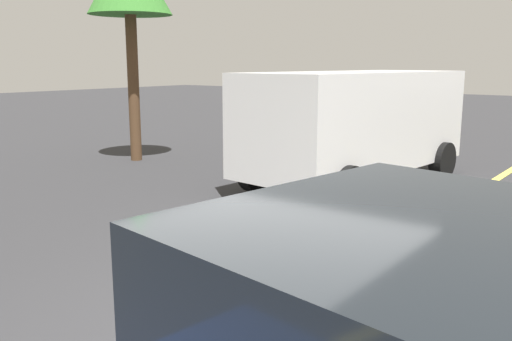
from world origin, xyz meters
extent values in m
plane|color=#2D2D30|center=(0.00, 0.00, 0.00)|extent=(80.00, 80.00, 0.00)
cube|color=#E0D14C|center=(3.00, 0.00, 0.01)|extent=(28.00, 0.16, 0.01)
cube|color=white|center=(6.12, 2.12, 1.29)|extent=(5.37, 2.49, 1.82)
cube|color=black|center=(4.05, 2.32, 1.69)|extent=(0.34, 1.85, 0.80)
cylinder|color=black|center=(4.27, 1.30, 0.38)|extent=(0.78, 0.33, 0.76)
cylinder|color=black|center=(4.46, 3.29, 0.38)|extent=(0.78, 0.33, 0.76)
cylinder|color=black|center=(7.79, 0.95, 0.38)|extent=(0.78, 0.33, 0.76)
cylinder|color=black|center=(7.98, 2.94, 0.38)|extent=(0.78, 0.33, 0.76)
cube|color=black|center=(-1.20, -1.89, 1.36)|extent=(2.24, 1.95, 0.69)
cylinder|color=black|center=(0.56, -1.19, 0.32)|extent=(0.67, 0.31, 0.64)
cylinder|color=#513823|center=(5.39, 7.72, 1.74)|extent=(0.27, 0.27, 3.48)
camera|label=1|loc=(-3.47, -2.75, 2.37)|focal=38.54mm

